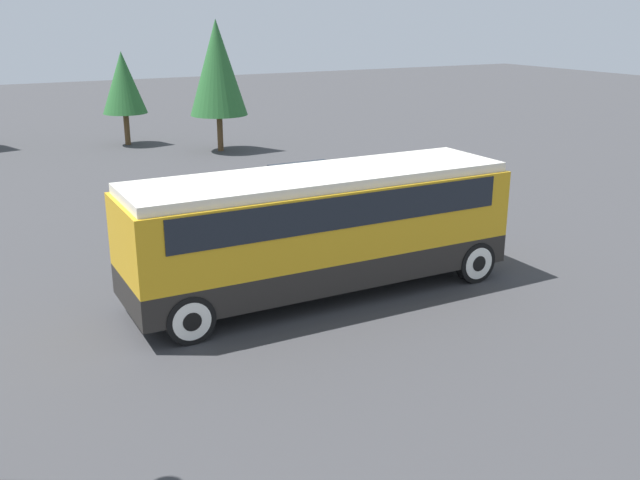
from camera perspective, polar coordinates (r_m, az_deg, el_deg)
name	(u,v)px	position (r m, az deg, el deg)	size (l,w,h in m)	color
ground_plane	(320,293)	(17.35, 0.00, -4.23)	(120.00, 120.00, 0.00)	#38383A
tour_bus	(324,221)	(16.81, 0.29, 1.53)	(9.30, 2.66, 2.99)	black
parked_car_near	(310,183)	(25.62, -0.82, 4.57)	(4.45, 1.97, 1.29)	black
parked_car_mid	(222,217)	(21.46, -7.81, 1.80)	(4.53, 1.82, 1.31)	#2D5638
tree_left	(123,83)	(37.87, -15.47, 12.02)	(2.21, 2.21, 4.67)	brown
tree_center	(217,68)	(35.14, -8.22, 13.48)	(2.75, 2.75, 6.23)	brown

